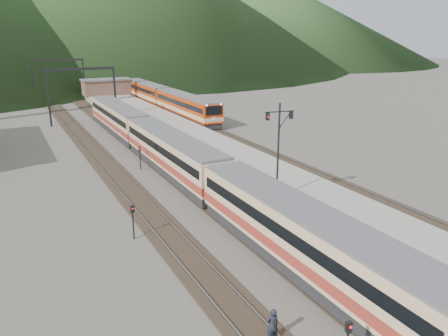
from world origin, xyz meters
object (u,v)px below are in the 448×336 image
worker (272,325)px  main_train (173,153)px  second_train (164,99)px  signal_mast (279,141)px

worker → main_train: bearing=-94.1°
second_train → main_train: bearing=-108.5°
main_train → signal_mast: signal_mast is taller
signal_mast → main_train: bearing=107.3°
second_train → worker: (-16.07, -58.17, -1.19)m
signal_mast → worker: 15.24m
main_train → signal_mast: size_ratio=8.52×
main_train → second_train: size_ratio=1.52×
main_train → second_train: main_train is taller
main_train → signal_mast: bearing=-72.7°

